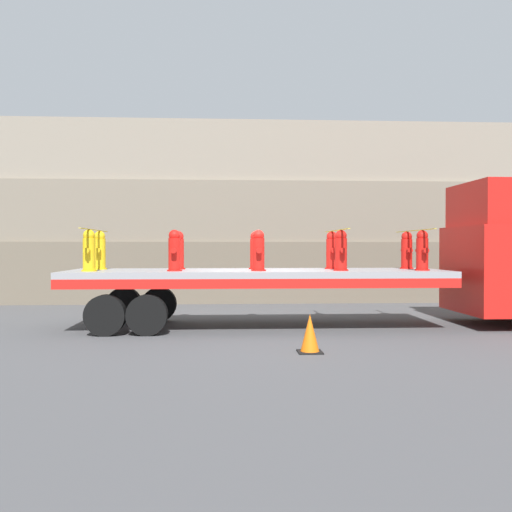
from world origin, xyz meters
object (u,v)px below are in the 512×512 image
Objects in this scene: fire_hydrant_red_near_1 at (174,251)px; fire_hydrant_red_near_2 at (258,251)px; truck_cab at (511,255)px; traffic_cone at (310,334)px; fire_hydrant_red_far_4 at (407,251)px; fire_hydrant_yellow_far_0 at (100,251)px; fire_hydrant_red_near_3 at (341,251)px; fire_hydrant_red_far_2 at (256,251)px; fire_hydrant_red_near_4 at (422,251)px; flatbed_trailer at (231,281)px; fire_hydrant_yellow_near_0 at (89,251)px; fire_hydrant_red_far_1 at (178,251)px; fire_hydrant_red_far_3 at (332,251)px.

fire_hydrant_red_near_2 is (1.80, 0.00, 0.00)m from fire_hydrant_red_near_1.
truck_cab reaches higher than traffic_cone.
fire_hydrant_yellow_far_0 is at bearing 180.00° from fire_hydrant_red_far_4.
fire_hydrant_yellow_far_0 and fire_hydrant_red_near_3 have the same top height.
truck_cab is 3.69× the size of fire_hydrant_red_far_2.
fire_hydrant_red_far_2 is (0.00, 1.06, 0.00)m from fire_hydrant_red_near_2.
fire_hydrant_red_far_2 is at bearing 180.00° from fire_hydrant_red_far_4.
fire_hydrant_red_near_1 is 1.00× the size of fire_hydrant_red_far_4.
fire_hydrant_red_near_3 is 1.00× the size of fire_hydrant_red_near_4.
flatbed_trailer is 9.47× the size of fire_hydrant_yellow_near_0.
traffic_cone is (1.30, -3.20, -0.71)m from flatbed_trailer.
fire_hydrant_red_near_3 is at bearing 0.00° from fire_hydrant_yellow_near_0.
truck_cab is 3.69× the size of fire_hydrant_red_far_1.
flatbed_trailer is 9.47× the size of fire_hydrant_red_near_1.
fire_hydrant_red_near_2 reaches higher than flatbed_trailer.
flatbed_trailer is 9.47× the size of fire_hydrant_red_near_3.
truck_cab is 5.91m from fire_hydrant_red_far_2.
fire_hydrant_yellow_near_0 is 7.28m from fire_hydrant_red_far_4.
fire_hydrant_red_far_3 is at bearing 11.07° from fire_hydrant_yellow_near_0.
fire_hydrant_red_near_1 and fire_hydrant_red_far_1 have the same top height.
fire_hydrant_red_near_1 reaches higher than traffic_cone.
fire_hydrant_red_near_1 is 1.00× the size of fire_hydrant_red_far_1.
flatbed_trailer is at bearing 167.51° from fire_hydrant_red_near_3.
fire_hydrant_red_near_4 is 1.00× the size of fire_hydrant_red_far_4.
fire_hydrant_red_far_1 and fire_hydrant_red_near_4 have the same top height.
fire_hydrant_red_far_4 is at bearing 52.21° from traffic_cone.
fire_hydrant_red_near_4 is at bearing -8.35° from fire_hydrant_yellow_far_0.
fire_hydrant_red_near_1 reaches higher than flatbed_trailer.
fire_hydrant_red_far_2 is at bearing 30.41° from fire_hydrant_red_near_1.
fire_hydrant_yellow_far_0 is 1.00× the size of fire_hydrant_red_near_1.
flatbed_trailer is at bearing 172.81° from fire_hydrant_red_near_4.
fire_hydrant_red_near_1 is at bearing -90.00° from fire_hydrant_red_far_1.
flatbed_trailer is at bearing -9.94° from fire_hydrant_yellow_far_0.
flatbed_trailer is 9.47× the size of fire_hydrant_red_near_4.
fire_hydrant_red_far_1 is 1.80m from fire_hydrant_red_far_2.
fire_hydrant_red_near_2 is at bearing 180.00° from fire_hydrant_red_near_3.
traffic_cone is (-2.89, -2.67, -1.40)m from fire_hydrant_red_near_4.
fire_hydrant_red_far_1 is at bearing 90.00° from fire_hydrant_red_near_1.
fire_hydrant_yellow_near_0 and fire_hydrant_yellow_far_0 have the same top height.
fire_hydrant_yellow_near_0 is at bearing 180.00° from fire_hydrant_red_near_4.
fire_hydrant_yellow_near_0 and fire_hydrant_red_near_3 have the same top height.
fire_hydrant_red_far_2 is at bearing 149.59° from fire_hydrant_red_near_3.
fire_hydrant_red_near_4 is at bearing -166.95° from truck_cab.
fire_hydrant_red_near_1 and fire_hydrant_red_near_2 have the same top height.
truck_cab is at bearing 3.19° from fire_hydrant_yellow_near_0.
fire_hydrant_yellow_far_0 and fire_hydrant_red_far_1 have the same top height.
fire_hydrant_yellow_far_0 and fire_hydrant_red_far_2 have the same top height.
traffic_cone is at bearing -56.05° from fire_hydrant_red_far_1.
fire_hydrant_red_near_2 is (-5.88, -0.53, 0.10)m from truck_cab.
fire_hydrant_red_far_1 is at bearing 168.93° from fire_hydrant_red_near_4.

